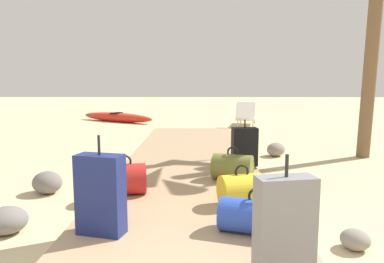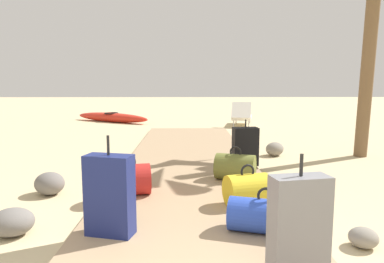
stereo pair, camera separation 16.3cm
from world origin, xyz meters
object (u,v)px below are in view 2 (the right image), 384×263
Objects in this scene: duffel_bag_yellow at (247,189)px; lounge_chair at (242,116)px; duffel_bag_olive at (235,167)px; suitcase_navy at (110,195)px; duffel_bag_red at (129,180)px; kayak at (112,117)px; suitcase_black at (245,146)px; suitcase_grey at (299,227)px; duffel_bag_blue at (266,216)px.

duffel_bag_yellow is 0.33× the size of lounge_chair.
duffel_bag_olive is 0.70× the size of suitcase_navy.
suitcase_navy reaches higher than lounge_chair.
duffel_bag_red is 0.89× the size of duffel_bag_olive.
duffel_bag_olive is at bearing 89.61° from duffel_bag_yellow.
suitcase_navy is 0.29× the size of kayak.
suitcase_black is at bearing 58.96° from suitcase_navy.
lounge_chair reaches higher than kayak.
duffel_bag_red is 0.34× the size of lounge_chair.
suitcase_navy is (-1.35, -1.80, 0.18)m from duffel_bag_olive.
duffel_bag_olive reaches higher than duffel_bag_yellow.
suitcase_grey is at bearing -85.91° from duffel_bag_yellow.
suitcase_black is at bearing -98.13° from lounge_chair.
suitcase_grey is 0.97× the size of suitcase_navy.
duffel_bag_blue reaches higher than kayak.
suitcase_navy reaches higher than duffel_bag_olive.
suitcase_navy is at bearing -150.15° from duffel_bag_yellow.
duffel_bag_olive is at bearing 91.09° from duffel_bag_blue.
kayak is (-3.42, 9.98, -0.07)m from duffel_bag_blue.
kayak is at bearing 112.47° from duffel_bag_olive.
lounge_chair is (1.15, 8.00, 0.07)m from duffel_bag_yellow.
suitcase_black is 0.46× the size of lounge_chair.
duffel_bag_yellow is at bearing -90.39° from duffel_bag_olive.
lounge_chair is (2.50, 7.63, 0.06)m from duffel_bag_red.
suitcase_grey is (-0.18, -3.42, 0.05)m from suitcase_black.
lounge_chair is at bearing 82.77° from duffel_bag_blue.
suitcase_grey is at bearing -26.34° from suitcase_navy.
kayak is (-3.39, 8.19, -0.09)m from duffel_bag_olive.
lounge_chair is at bearing 83.70° from suitcase_grey.
duffel_bag_olive is 0.38× the size of lounge_chair.
duffel_bag_red is at bearing 140.86° from duffel_bag_blue.
duffel_bag_olive is 1.79m from duffel_bag_blue.
duffel_bag_yellow is 0.75× the size of duffel_bag_blue.
duffel_bag_yellow is 0.76m from duffel_bag_blue.
suitcase_black reaches higher than duffel_bag_red.
suitcase_grey reaches higher than lounge_chair.
suitcase_black is at bearing 86.99° from suitcase_grey.
suitcase_navy is at bearing -121.04° from suitcase_black.
suitcase_grey is (0.10, -2.52, 0.18)m from duffel_bag_olive.
duffel_bag_red is at bearing -136.39° from suitcase_black.
duffel_bag_yellow is 0.61× the size of suitcase_navy.
duffel_bag_yellow is 1.40m from duffel_bag_red.
suitcase_grey is 1.20× the size of duffel_bag_blue.
suitcase_black is at bearing 84.80° from duffel_bag_blue.
duffel_bag_olive is 8.86m from kayak.
suitcase_grey is at bearing -93.01° from suitcase_black.
lounge_chair is at bearing 81.80° from duffel_bag_yellow.
suitcase_grey is at bearing -51.94° from duffel_bag_red.
suitcase_black is 0.86× the size of suitcase_grey.
lounge_chair is 0.53× the size of kayak.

